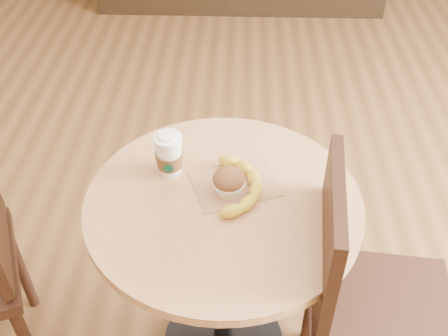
% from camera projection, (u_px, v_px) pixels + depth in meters
% --- Properties ---
extents(cafe_table, '(0.78, 0.78, 0.75)m').
position_uv_depth(cafe_table, '(224.00, 244.00, 1.59)').
color(cafe_table, black).
rests_on(cafe_table, ground).
extents(chair_right, '(0.46, 0.46, 0.94)m').
position_uv_depth(chair_right, '(361.00, 299.00, 1.49)').
color(chair_right, black).
rests_on(chair_right, ground).
extents(kraft_bag, '(0.29, 0.25, 0.00)m').
position_uv_depth(kraft_bag, '(235.00, 184.00, 1.51)').
color(kraft_bag, '#A2734E').
rests_on(kraft_bag, cafe_table).
extents(coffee_cup, '(0.08, 0.08, 0.14)m').
position_uv_depth(coffee_cup, '(169.00, 156.00, 1.51)').
color(coffee_cup, white).
rests_on(coffee_cup, cafe_table).
extents(muffin, '(0.09, 0.09, 0.08)m').
position_uv_depth(muffin, '(229.00, 182.00, 1.45)').
color(muffin, white).
rests_on(muffin, kraft_bag).
extents(banana, '(0.15, 0.28, 0.04)m').
position_uv_depth(banana, '(242.00, 185.00, 1.48)').
color(banana, gold).
rests_on(banana, kraft_bag).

